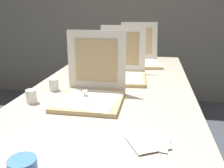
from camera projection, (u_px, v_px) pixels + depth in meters
name	position (u px, v px, depth m)	size (l,w,h in m)	color
wall_back	(137.00, 2.00, 3.16)	(10.00, 0.10, 2.60)	gray
table	(113.00, 92.00, 1.59)	(0.99, 2.05, 0.75)	#BCB29E
pizza_box_front	(91.00, 91.00, 1.32)	(0.34, 0.35, 0.36)	tan
pizza_box_middle	(121.00, 71.00, 1.73)	(0.37, 0.43, 0.36)	tan
pizza_box_back	(140.00, 58.00, 2.17)	(0.40, 0.48, 0.35)	tan
cup_white_far	(89.00, 68.00, 1.90)	(0.06, 0.06, 0.07)	white
cup_white_near_center	(54.00, 85.00, 1.48)	(0.06, 0.06, 0.07)	white
cup_white_near_left	(31.00, 96.00, 1.29)	(0.06, 0.06, 0.07)	white
napkin_pile	(150.00, 142.00, 0.91)	(0.18, 0.18, 0.01)	white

